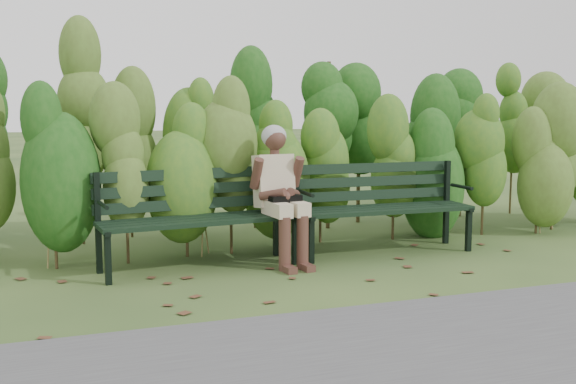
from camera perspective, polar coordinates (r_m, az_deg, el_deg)
name	(u,v)px	position (r m, az deg, el deg)	size (l,w,h in m)	color
ground	(301,280)	(6.08, 1.12, -7.42)	(80.00, 80.00, 0.00)	#2C4620
footpath	(433,368)	(4.19, 12.20, -14.34)	(60.00, 2.50, 0.01)	#474749
hedge_band	(243,132)	(7.66, -3.83, 5.11)	(11.04, 1.67, 2.42)	#47381E
leaf_litter	(270,278)	(6.11, -1.55, -7.32)	(5.86, 2.17, 0.01)	brown
bench_left	(196,210)	(6.52, -7.80, -1.51)	(1.94, 0.80, 0.94)	black
bench_right	(380,200)	(7.24, 7.76, -0.65)	(1.89, 0.65, 0.94)	black
seated_woman	(280,186)	(6.60, -0.71, 0.54)	(0.55, 0.81, 1.36)	beige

